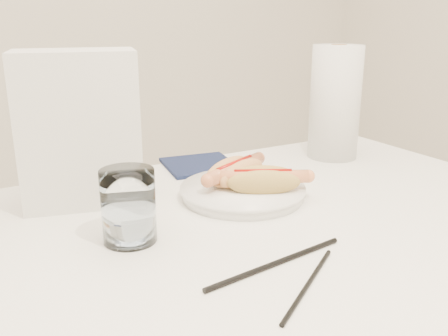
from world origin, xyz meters
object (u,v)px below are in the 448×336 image
plate (243,193)px  hotdog_left (235,172)px  water_glass (129,206)px  napkin_box (80,129)px  paper_towel_roll (335,102)px  table (244,267)px  hotdog_right (263,180)px

plate → hotdog_left: hotdog_left is taller
water_glass → napkin_box: size_ratio=0.41×
napkin_box → paper_towel_roll: (0.58, 0.01, -0.00)m
table → hotdog_left: 0.21m
hotdog_right → paper_towel_roll: 0.35m
hotdog_left → plate: bearing=-119.8°
plate → hotdog_right: hotdog_right is taller
paper_towel_roll → plate: bearing=-158.1°
hotdog_left → hotdog_right: size_ratio=1.05×
plate → hotdog_left: (0.00, 0.03, 0.03)m
plate → napkin_box: napkin_box is taller
water_glass → hotdog_right: bearing=8.6°
table → water_glass: 0.21m
hotdog_right → hotdog_left: bearing=134.4°
table → plate: plate is taller
table → plate: bearing=59.5°
plate → napkin_box: size_ratio=0.83×
plate → hotdog_left: bearing=85.7°
water_glass → hotdog_left: bearing=23.1°
table → paper_towel_roll: paper_towel_roll is taller
plate → napkin_box: (-0.25, 0.12, 0.12)m
table → hotdog_right: 0.17m
water_glass → napkin_box: 0.21m
hotdog_right → paper_towel_roll: bearing=55.0°
plate → paper_towel_roll: bearing=21.9°
table → hotdog_right: hotdog_right is taller
napkin_box → table: bearing=-40.8°
water_glass → napkin_box: napkin_box is taller
hotdog_left → napkin_box: 0.29m
paper_towel_roll → hotdog_left: bearing=-162.9°
hotdog_left → water_glass: bearing=177.5°
table → hotdog_left: hotdog_left is taller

